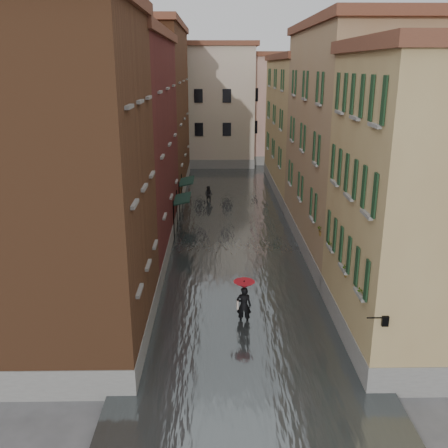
{
  "coord_description": "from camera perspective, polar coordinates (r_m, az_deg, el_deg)",
  "views": [
    {
      "loc": [
        -1.2,
        -20.61,
        11.02
      ],
      "look_at": [
        -0.78,
        4.6,
        3.0
      ],
      "focal_mm": 40.0,
      "sensor_mm": 36.0,
      "label": 1
    }
  ],
  "objects": [
    {
      "name": "building_end_cream",
      "position": [
        58.82,
        -2.77,
        13.21
      ],
      "size": [
        12.0,
        9.0,
        13.0
      ],
      "primitive_type": "cube",
      "color": "#BDB496",
      "rests_on": "ground"
    },
    {
      "name": "awning_far",
      "position": [
        38.64,
        -4.33,
        4.79
      ],
      "size": [
        1.09,
        2.89,
        2.8
      ],
      "color": "#152F25",
      "rests_on": "ground"
    },
    {
      "name": "building_left_mid",
      "position": [
        30.55,
        -12.01,
        8.28
      ],
      "size": [
        6.0,
        14.0,
        12.5
      ],
      "primitive_type": "cube",
      "color": "maroon",
      "rests_on": "ground"
    },
    {
      "name": "ground",
      "position": [
        23.4,
        2.13,
        -10.46
      ],
      "size": [
        120.0,
        120.0,
        0.0
      ],
      "primitive_type": "plane",
      "color": "#505052",
      "rests_on": "ground"
    },
    {
      "name": "pedestrian_far",
      "position": [
        41.83,
        -1.75,
        3.37
      ],
      "size": [
        0.85,
        0.77,
        1.44
      ],
      "primitive_type": "imported",
      "rotation": [
        0.0,
        0.0,
        -0.38
      ],
      "color": "black",
      "rests_on": "ground"
    },
    {
      "name": "floodwater",
      "position": [
        35.36,
        1.04,
        -0.35
      ],
      "size": [
        10.0,
        60.0,
        0.2
      ],
      "primitive_type": "cube",
      "color": "#484E4F",
      "rests_on": "ground"
    },
    {
      "name": "awning_near",
      "position": [
        33.51,
        -4.84,
        2.78
      ],
      "size": [
        1.09,
        2.81,
        2.8
      ],
      "color": "#152F25",
      "rests_on": "ground"
    },
    {
      "name": "wall_lantern",
      "position": [
        17.56,
        17.83,
        -10.43
      ],
      "size": [
        0.71,
        0.22,
        0.35
      ],
      "color": "black",
      "rests_on": "ground"
    },
    {
      "name": "building_right_mid",
      "position": [
        31.06,
        14.54,
        8.72
      ],
      "size": [
        6.0,
        14.0,
        13.0
      ],
      "primitive_type": "cube",
      "color": "#987D5C",
      "rests_on": "ground"
    },
    {
      "name": "building_right_far",
      "position": [
        45.67,
        9.57,
        10.77
      ],
      "size": [
        6.0,
        16.0,
        11.5
      ],
      "primitive_type": "cube",
      "color": "#A68756",
      "rests_on": "ground"
    },
    {
      "name": "building_end_pink",
      "position": [
        61.25,
        5.96,
        12.84
      ],
      "size": [
        10.0,
        9.0,
        12.0
      ],
      "primitive_type": "cube",
      "color": "#CE9991",
      "rests_on": "ground"
    },
    {
      "name": "pedestrian_main",
      "position": [
        22.19,
        2.29,
        -8.52
      ],
      "size": [
        0.96,
        0.96,
        2.06
      ],
      "color": "black",
      "rests_on": "ground"
    },
    {
      "name": "building_left_near",
      "position": [
        20.01,
        -17.81,
        3.74
      ],
      "size": [
        6.0,
        8.0,
        13.0
      ],
      "primitive_type": "cube",
      "color": "brown",
      "rests_on": "ground"
    },
    {
      "name": "building_left_far",
      "position": [
        45.17,
        -8.52,
        12.34
      ],
      "size": [
        6.0,
        16.0,
        14.0
      ],
      "primitive_type": "cube",
      "color": "brown",
      "rests_on": "ground"
    },
    {
      "name": "building_right_near",
      "position": [
        21.01,
        22.07,
        1.8
      ],
      "size": [
        6.0,
        8.0,
        11.5
      ],
      "primitive_type": "cube",
      "color": "#A68756",
      "rests_on": "ground"
    },
    {
      "name": "window_planters",
      "position": [
        21.82,
        13.24,
        -2.98
      ],
      "size": [
        0.59,
        8.1,
        0.84
      ],
      "color": "brown",
      "rests_on": "ground"
    }
  ]
}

